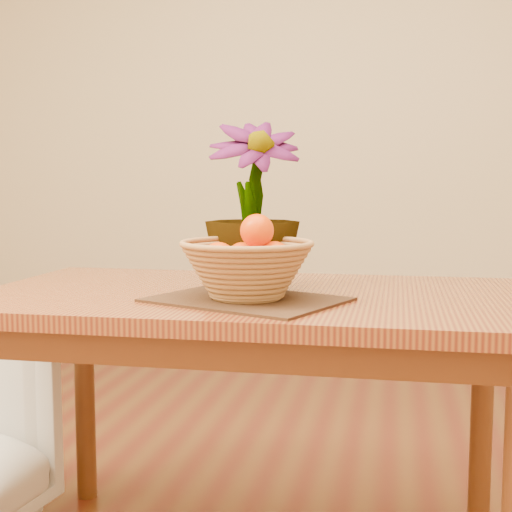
# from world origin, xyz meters

# --- Properties ---
(wall_back) EXTENTS (4.00, 0.02, 2.70)m
(wall_back) POSITION_xyz_m (0.00, 2.25, 1.35)
(wall_back) COLOR beige
(wall_back) RESTS_ON floor
(table) EXTENTS (1.40, 0.80, 0.75)m
(table) POSITION_xyz_m (0.00, 0.30, 0.66)
(table) COLOR brown
(table) RESTS_ON floor
(placemat) EXTENTS (0.52, 0.46, 0.01)m
(placemat) POSITION_xyz_m (0.02, 0.16, 0.75)
(placemat) COLOR #3D2916
(placemat) RESTS_ON table
(wicker_basket) EXTENTS (0.32, 0.32, 0.13)m
(wicker_basket) POSITION_xyz_m (0.02, 0.16, 0.82)
(wicker_basket) COLOR #A86F46
(wicker_basket) RESTS_ON placemat
(orange_pile) EXTENTS (0.21, 0.20, 0.15)m
(orange_pile) POSITION_xyz_m (0.02, 0.16, 0.86)
(orange_pile) COLOR #E73203
(orange_pile) RESTS_ON wicker_basket
(potted_plant) EXTENTS (0.32, 0.32, 0.45)m
(potted_plant) POSITION_xyz_m (-0.01, 0.36, 0.97)
(potted_plant) COLOR #1F4D16
(potted_plant) RESTS_ON table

